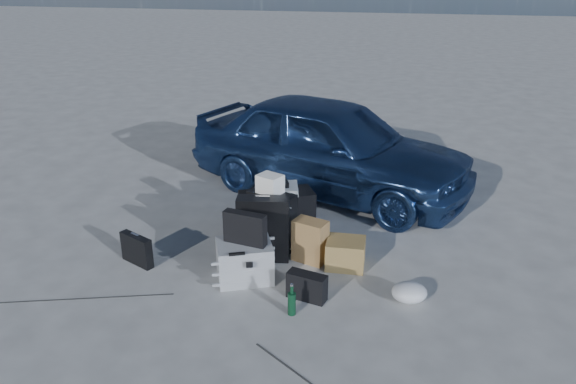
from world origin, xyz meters
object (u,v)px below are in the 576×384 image
object	(u,v)px
green_bottle	(292,300)
cardboard_box	(346,253)
briefcase	(137,250)
suitcase_left	(263,229)
duffel_bag	(277,209)
suitcase_right	(272,220)
car	(329,146)
pelican_case	(245,261)

from	to	relation	value
green_bottle	cardboard_box	bearing A→B (deg)	69.65
briefcase	suitcase_left	bearing A→B (deg)	42.83
suitcase_left	briefcase	bearing A→B (deg)	-172.25
duffel_bag	suitcase_right	bearing A→B (deg)	-108.55
duffel_bag	cardboard_box	distance (m)	1.12
cardboard_box	green_bottle	bearing A→B (deg)	-110.35
briefcase	green_bottle	distance (m)	1.72
car	briefcase	bearing A→B (deg)	165.60
suitcase_left	suitcase_right	xyz separation A→B (m)	(0.02, 0.28, -0.03)
cardboard_box	briefcase	bearing A→B (deg)	-168.78
briefcase	car	bearing A→B (deg)	81.62
briefcase	green_bottle	size ratio (longest dim) A/B	1.40
briefcase	suitcase_right	size ratio (longest dim) A/B	0.65
briefcase	duffel_bag	distance (m)	1.58
pelican_case	briefcase	size ratio (longest dim) A/B	1.28
briefcase	duffel_bag	size ratio (longest dim) A/B	0.48
pelican_case	green_bottle	xyz separation A→B (m)	(0.55, -0.47, -0.04)
car	duffel_bag	size ratio (longest dim) A/B	4.45
suitcase_left	duffel_bag	world-z (taller)	suitcase_left
car	suitcase_right	xyz separation A→B (m)	(-0.33, -1.61, -0.31)
suitcase_right	briefcase	bearing A→B (deg)	-134.65
duffel_bag	green_bottle	xyz separation A→B (m)	(0.52, -1.62, -0.06)
pelican_case	cardboard_box	world-z (taller)	pelican_case
cardboard_box	suitcase_right	bearing A→B (deg)	162.45
car	green_bottle	xyz separation A→B (m)	(0.12, -2.76, -0.47)
car	suitcase_left	size ratio (longest dim) A/B	5.48
suitcase_left	cardboard_box	world-z (taller)	suitcase_left
suitcase_right	duffel_bag	size ratio (longest dim) A/B	0.74
green_bottle	briefcase	bearing A→B (deg)	162.96
pelican_case	green_bottle	bearing A→B (deg)	-64.16
pelican_case	green_bottle	distance (m)	0.72
briefcase	green_bottle	xyz separation A→B (m)	(1.64, -0.50, -0.01)
briefcase	green_bottle	world-z (taller)	briefcase
briefcase	suitcase_right	distance (m)	1.36
briefcase	duffel_bag	bearing A→B (deg)	70.35
pelican_case	briefcase	distance (m)	1.10
suitcase_left	green_bottle	bearing A→B (deg)	-70.87
pelican_case	green_bottle	size ratio (longest dim) A/B	1.80
green_bottle	suitcase_right	bearing A→B (deg)	111.64
duffel_bag	cardboard_box	bearing A→B (deg)	-66.78
briefcase	suitcase_right	bearing A→B (deg)	53.90
cardboard_box	duffel_bag	bearing A→B (deg)	139.75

